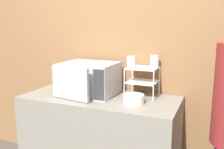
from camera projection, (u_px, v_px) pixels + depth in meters
name	position (u px, v px, depth m)	size (l,w,h in m)	color
wall_back	(115.00, 55.00, 2.70)	(8.00, 0.06, 2.60)	olive
counter	(100.00, 142.00, 2.51)	(1.51, 0.69, 0.94)	gray
microwave	(89.00, 79.00, 2.48)	(0.53, 0.52, 0.32)	#ADADB2
dish_rack	(142.00, 75.00, 2.41)	(0.29, 0.26, 0.28)	white
glass_front_left	(131.00, 62.00, 2.35)	(0.08, 0.08, 0.11)	silver
glass_back_right	(155.00, 61.00, 2.41)	(0.08, 0.08, 0.11)	silver
bowl	(134.00, 99.00, 2.21)	(0.19, 0.19, 0.08)	silver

